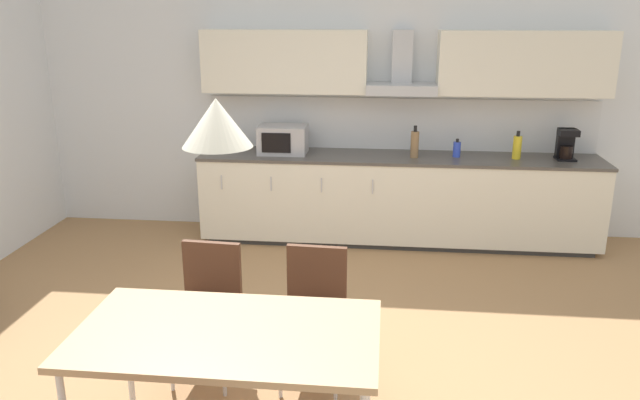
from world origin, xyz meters
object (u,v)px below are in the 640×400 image
(microwave, at_px, (283,140))
(pendant_lamp, at_px, (217,123))
(bottle_brown, at_px, (415,144))
(bottle_blue, at_px, (457,149))
(coffee_maker, at_px, (566,144))
(bottle_yellow, at_px, (517,147))
(chair_far_right, at_px, (314,302))
(chair_far_left, at_px, (208,297))
(dining_table, at_px, (227,339))

(microwave, relative_size, pendant_lamp, 1.50)
(bottle_brown, distance_m, bottle_blue, 0.43)
(coffee_maker, height_order, bottle_yellow, coffee_maker)
(microwave, distance_m, bottle_brown, 1.31)
(coffee_maker, distance_m, pendant_lamp, 4.29)
(pendant_lamp, bearing_deg, bottle_blue, 66.88)
(chair_far_right, bearing_deg, bottle_blue, 66.92)
(coffee_maker, relative_size, pendant_lamp, 0.94)
(coffee_maker, xyz_separation_m, bottle_blue, (-1.03, -0.01, -0.07))
(microwave, height_order, chair_far_left, microwave)
(coffee_maker, height_order, bottle_blue, coffee_maker)
(microwave, height_order, coffee_maker, coffee_maker)
(bottle_yellow, distance_m, chair_far_right, 3.12)
(bottle_brown, xyz_separation_m, chair_far_left, (-1.37, -2.53, -0.49))
(bottle_brown, bearing_deg, bottle_blue, 10.12)
(microwave, xyz_separation_m, bottle_yellow, (2.30, -0.00, -0.02))
(microwave, xyz_separation_m, bottle_brown, (1.31, -0.05, -0.01))
(bottle_yellow, xyz_separation_m, chair_far_right, (-1.68, -2.58, -0.47))
(bottle_yellow, bearing_deg, microwave, 179.93)
(microwave, bearing_deg, chair_far_left, -91.39)
(bottle_yellow, relative_size, dining_table, 0.18)
(bottle_brown, relative_size, dining_table, 0.21)
(coffee_maker, distance_m, bottle_yellow, 0.47)
(bottle_brown, bearing_deg, microwave, 177.61)
(microwave, distance_m, coffee_maker, 2.76)
(chair_far_left, bearing_deg, coffee_maker, 42.78)
(microwave, relative_size, chair_far_right, 0.55)
(chair_far_left, bearing_deg, bottle_blue, 55.52)
(bottle_brown, bearing_deg, chair_far_left, -118.49)
(coffee_maker, xyz_separation_m, chair_far_right, (-2.14, -2.61, -0.51))
(coffee_maker, bearing_deg, dining_table, -126.08)
(coffee_maker, relative_size, chair_far_left, 0.34)
(microwave, xyz_separation_m, pendant_lamp, (0.27, -3.39, 0.77))
(microwave, distance_m, pendant_lamp, 3.49)
(dining_table, relative_size, chair_far_left, 1.74)
(coffee_maker, relative_size, bottle_brown, 0.95)
(chair_far_left, bearing_deg, microwave, 88.61)
(bottle_brown, relative_size, bottle_yellow, 1.16)
(microwave, relative_size, bottle_brown, 1.52)
(coffee_maker, bearing_deg, microwave, -179.45)
(bottle_yellow, bearing_deg, bottle_blue, 177.76)
(bottle_blue, distance_m, chair_far_right, 2.87)
(pendant_lamp, bearing_deg, coffee_maker, 53.92)
(microwave, distance_m, bottle_blue, 1.73)
(chair_far_left, distance_m, chair_far_right, 0.68)
(bottle_brown, relative_size, chair_far_left, 0.36)
(chair_far_right, bearing_deg, pendant_lamp, -113.24)
(coffee_maker, xyz_separation_m, bottle_brown, (-1.45, -0.08, -0.01))
(dining_table, height_order, pendant_lamp, pendant_lamp)
(coffee_maker, xyz_separation_m, bottle_yellow, (-0.46, -0.03, -0.03))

